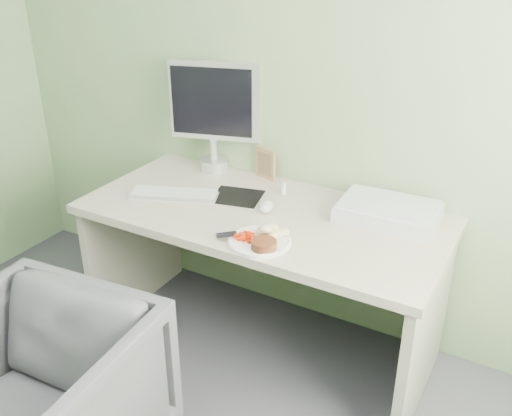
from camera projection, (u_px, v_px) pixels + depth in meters
The scene contains 15 objects.
wall_back at pixel (304, 53), 2.51m from camera, with size 3.50×3.50×0.00m, color gray.
desk at pixel (262, 248), 2.57m from camera, with size 1.60×0.75×0.73m.
plate at pixel (260, 241), 2.24m from camera, with size 0.25×0.25×0.01m, color white.
steak at pixel (264, 244), 2.17m from camera, with size 0.10×0.10×0.03m, color black.
potato_pile at pixel (273, 230), 2.25m from camera, with size 0.10×0.07×0.05m, color tan.
carrot_heap at pixel (245, 235), 2.23m from camera, with size 0.06×0.05×0.04m, color red.
steak_knife at pixel (235, 234), 2.26m from camera, with size 0.17×0.16×0.02m.
mousepad at pixel (237, 197), 2.63m from camera, with size 0.22×0.20×0.00m, color black.
keyboard at pixel (174, 194), 2.62m from camera, with size 0.39×0.12×0.02m, color white.
computer_mouse at pixel (266, 206), 2.50m from camera, with size 0.06×0.10×0.04m, color white.
photo_frame at pixel (265, 164), 2.79m from camera, with size 0.12×0.01×0.15m, color #A1774B.
eyedrop_bottle at pixel (284, 188), 2.64m from camera, with size 0.02×0.02×0.07m.
scanner at pixel (388, 212), 2.41m from camera, with size 0.42×0.28×0.06m, color #BBBDC2.
monitor at pixel (215, 111), 2.80m from camera, with size 0.45×0.18×0.55m.
desk_chair at pixel (38, 404), 2.01m from camera, with size 0.72×0.74×0.67m, color #3C3D42.
Camera 1 is at (1.07, -0.33, 1.84)m, focal length 40.00 mm.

